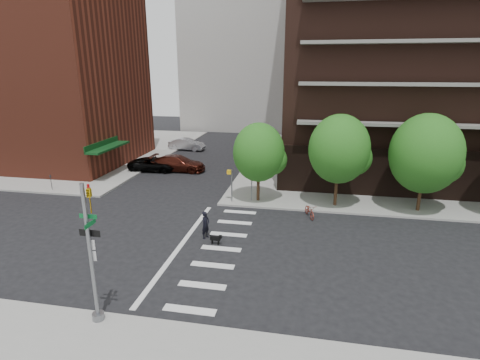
% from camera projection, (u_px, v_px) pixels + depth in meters
% --- Properties ---
extents(ground, '(120.00, 120.00, 0.00)m').
position_uv_depth(ground, '(173.00, 244.00, 22.76)').
color(ground, black).
rests_on(ground, ground).
extents(sidewalk_ne, '(39.00, 33.00, 0.15)m').
position_uv_depth(sidewalk_ne, '(425.00, 165.00, 41.19)').
color(sidewalk_ne, gray).
rests_on(sidewalk_ne, ground).
extents(sidewalk_nw, '(31.00, 33.00, 0.15)m').
position_uv_depth(sidewalk_nw, '(60.00, 149.00, 49.23)').
color(sidewalk_nw, gray).
rests_on(sidewalk_nw, ground).
extents(crosswalk, '(3.85, 13.00, 0.01)m').
position_uv_depth(crosswalk, '(208.00, 247.00, 22.36)').
color(crosswalk, silver).
rests_on(crosswalk, ground).
extents(midrise_nw, '(21.40, 15.50, 20.00)m').
position_uv_depth(midrise_nw, '(35.00, 70.00, 40.72)').
color(midrise_nw, maroon).
rests_on(midrise_nw, sidewalk_nw).
extents(tree_a, '(4.00, 4.00, 5.90)m').
position_uv_depth(tree_a, '(259.00, 152.00, 28.88)').
color(tree_a, '#301E11').
rests_on(tree_a, sidewalk_ne).
extents(tree_b, '(4.50, 4.50, 6.65)m').
position_uv_depth(tree_b, '(339.00, 149.00, 27.67)').
color(tree_b, '#301E11').
rests_on(tree_b, sidewalk_ne).
extents(tree_c, '(5.00, 5.00, 6.80)m').
position_uv_depth(tree_c, '(426.00, 154.00, 26.62)').
color(tree_c, '#301E11').
rests_on(tree_c, sidewalk_ne).
extents(traffic_signal, '(0.90, 0.75, 6.00)m').
position_uv_depth(traffic_signal, '(93.00, 265.00, 15.01)').
color(traffic_signal, slate).
rests_on(traffic_signal, sidewalk_s).
extents(pedestrian_signal, '(2.18, 0.67, 2.60)m').
position_uv_depth(pedestrian_signal, '(236.00, 181.00, 29.27)').
color(pedestrian_signal, slate).
rests_on(pedestrian_signal, sidewalk_ne).
extents(fire_hydrant, '(0.24, 0.24, 0.73)m').
position_uv_depth(fire_hydrant, '(88.00, 187.00, 31.82)').
color(fire_hydrant, '#A50C0C').
rests_on(fire_hydrant, sidewalk_nw).
extents(parking_meter, '(0.10, 0.08, 1.32)m').
position_uv_depth(parking_meter, '(51.00, 181.00, 32.32)').
color(parking_meter, black).
rests_on(parking_meter, sidewalk_nw).
extents(parked_car_black, '(2.70, 5.23, 1.41)m').
position_uv_depth(parked_car_black, '(153.00, 164.00, 38.87)').
color(parked_car_black, black).
rests_on(parked_car_black, ground).
extents(parked_car_maroon, '(2.34, 5.69, 1.65)m').
position_uv_depth(parked_car_maroon, '(178.00, 163.00, 38.81)').
color(parked_car_maroon, '#3E150E').
rests_on(parked_car_maroon, ground).
extents(parked_car_silver, '(2.03, 4.82, 1.55)m').
position_uv_depth(parked_car_silver, '(187.00, 144.00, 48.78)').
color(parked_car_silver, '#A2A3A9').
rests_on(parked_car_silver, ground).
extents(scooter, '(1.21, 1.96, 0.97)m').
position_uv_depth(scooter, '(310.00, 211.00, 26.83)').
color(scooter, '#973528').
rests_on(scooter, ground).
extents(dog_walker, '(0.75, 0.63, 1.76)m').
position_uv_depth(dog_walker, '(206.00, 225.00, 23.40)').
color(dog_walker, black).
rests_on(dog_walker, ground).
extents(dog, '(0.73, 0.25, 0.62)m').
position_uv_depth(dog, '(216.00, 238.00, 22.68)').
color(dog, black).
rests_on(dog, ground).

